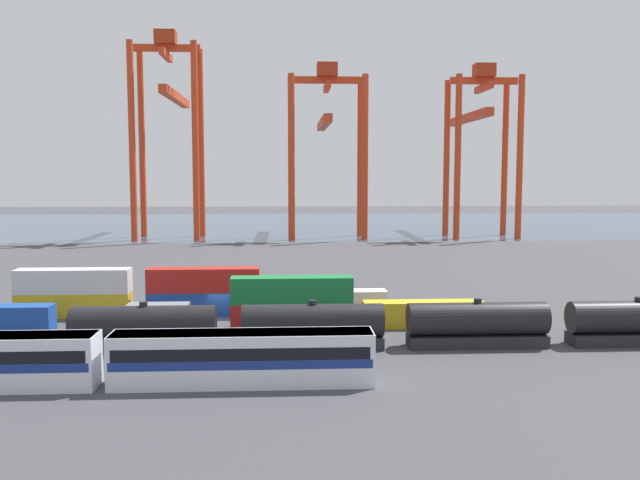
# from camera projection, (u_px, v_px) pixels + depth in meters

# --- Properties ---
(ground_plane) EXTENTS (420.00, 420.00, 0.00)m
(ground_plane) POSITION_uv_depth(u_px,v_px,m) (242.00, 267.00, 111.88)
(ground_plane) COLOR #424247
(harbour_water) EXTENTS (400.00, 110.00, 0.01)m
(harbour_water) POSITION_uv_depth(u_px,v_px,m) (261.00, 224.00, 206.57)
(harbour_water) COLOR #384C60
(harbour_water) RESTS_ON ground_plane
(passenger_train) EXTENTS (39.14, 3.14, 3.90)m
(passenger_train) POSITION_uv_depth(u_px,v_px,m) (104.00, 358.00, 48.80)
(passenger_train) COLOR silver
(passenger_train) RESTS_ON ground_plane
(freight_tank_row) EXTENTS (56.46, 2.89, 4.35)m
(freight_tank_row) POSITION_uv_depth(u_px,v_px,m) (396.00, 325.00, 59.83)
(freight_tank_row) COLOR #232326
(freight_tank_row) RESTS_ON ground_plane
(shipping_container_2) EXTENTS (6.04, 2.44, 2.60)m
(shipping_container_2) POSITION_uv_depth(u_px,v_px,m) (21.00, 318.00, 66.06)
(shipping_container_2) COLOR #1C4299
(shipping_container_2) RESTS_ON ground_plane
(shipping_container_3) EXTENTS (6.04, 2.44, 2.60)m
(shipping_container_3) POSITION_uv_depth(u_px,v_px,m) (158.00, 317.00, 66.76)
(shipping_container_3) COLOR slate
(shipping_container_3) RESTS_ON ground_plane
(shipping_container_4) EXTENTS (12.10, 2.44, 2.60)m
(shipping_container_4) POSITION_uv_depth(u_px,v_px,m) (292.00, 315.00, 67.45)
(shipping_container_4) COLOR #AD211C
(shipping_container_4) RESTS_ON ground_plane
(shipping_container_5) EXTENTS (12.10, 2.44, 2.60)m
(shipping_container_5) POSITION_uv_depth(u_px,v_px,m) (292.00, 290.00, 67.19)
(shipping_container_5) COLOR #197538
(shipping_container_5) RESTS_ON shipping_container_4
(shipping_container_6) EXTENTS (12.10, 2.44, 2.60)m
(shipping_container_6) POSITION_uv_depth(u_px,v_px,m) (423.00, 314.00, 68.14)
(shipping_container_6) COLOR gold
(shipping_container_6) RESTS_ON ground_plane
(shipping_container_8) EXTENTS (12.10, 2.44, 2.60)m
(shipping_container_8) POSITION_uv_depth(u_px,v_px,m) (74.00, 305.00, 72.99)
(shipping_container_8) COLOR gold
(shipping_container_8) RESTS_ON ground_plane
(shipping_container_9) EXTENTS (12.10, 2.44, 2.60)m
(shipping_container_9) POSITION_uv_depth(u_px,v_px,m) (73.00, 281.00, 72.73)
(shipping_container_9) COLOR silver
(shipping_container_9) RESTS_ON shipping_container_8
(shipping_container_10) EXTENTS (12.10, 2.44, 2.60)m
(shipping_container_10) POSITION_uv_depth(u_px,v_px,m) (204.00, 303.00, 73.72)
(shipping_container_10) COLOR #1C4299
(shipping_container_10) RESTS_ON ground_plane
(shipping_container_11) EXTENTS (12.10, 2.44, 2.60)m
(shipping_container_11) POSITION_uv_depth(u_px,v_px,m) (204.00, 280.00, 73.46)
(shipping_container_11) COLOR #AD211C
(shipping_container_11) RESTS_ON shipping_container_10
(shipping_container_12) EXTENTS (12.10, 2.44, 2.60)m
(shipping_container_12) POSITION_uv_depth(u_px,v_px,m) (332.00, 302.00, 74.45)
(shipping_container_12) COLOR silver
(shipping_container_12) RESTS_ON ground_plane
(gantry_crane_west) EXTENTS (15.88, 37.42, 48.56)m
(gantry_crane_west) POSITION_uv_depth(u_px,v_px,m) (169.00, 116.00, 161.48)
(gantry_crane_west) COLOR red
(gantry_crane_west) RESTS_ON ground_plane
(gantry_crane_central) EXTENTS (18.70, 33.93, 41.49)m
(gantry_crane_central) POSITION_uv_depth(u_px,v_px,m) (326.00, 134.00, 163.63)
(gantry_crane_central) COLOR red
(gantry_crane_central) RESTS_ON ground_plane
(gantry_crane_east) EXTENTS (16.38, 37.81, 41.59)m
(gantry_crane_east) POSITION_uv_depth(u_px,v_px,m) (479.00, 133.00, 166.12)
(gantry_crane_east) COLOR red
(gantry_crane_east) RESTS_ON ground_plane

